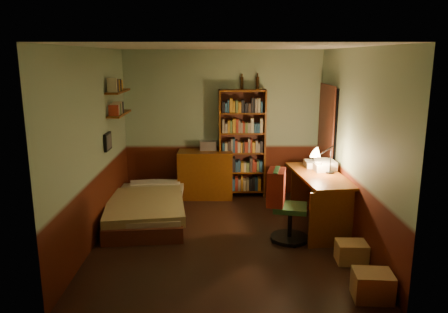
{
  "coord_description": "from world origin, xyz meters",
  "views": [
    {
      "loc": [
        -0.07,
        -5.76,
        2.48
      ],
      "look_at": [
        0.0,
        0.25,
        1.1
      ],
      "focal_mm": 35.0,
      "sensor_mm": 36.0,
      "label": 1
    }
  ],
  "objects_px": {
    "mini_stereo": "(208,145)",
    "desk_lamp": "(331,154)",
    "office_chair": "(290,210)",
    "desk": "(319,200)",
    "cardboard_box_a": "(373,286)",
    "cardboard_box_b": "(351,252)",
    "dresser": "(206,174)",
    "bed": "(147,200)",
    "bookshelf": "(242,144)"
  },
  "relations": [
    {
      "from": "cardboard_box_b",
      "to": "cardboard_box_a",
      "type": "bearing_deg",
      "value": -92.04
    },
    {
      "from": "bed",
      "to": "desk_lamp",
      "type": "distance_m",
      "value": 2.88
    },
    {
      "from": "mini_stereo",
      "to": "cardboard_box_b",
      "type": "bearing_deg",
      "value": -58.47
    },
    {
      "from": "cardboard_box_a",
      "to": "cardboard_box_b",
      "type": "distance_m",
      "value": 0.84
    },
    {
      "from": "mini_stereo",
      "to": "cardboard_box_a",
      "type": "relative_size",
      "value": 0.75
    },
    {
      "from": "bed",
      "to": "bookshelf",
      "type": "relative_size",
      "value": 1.05
    },
    {
      "from": "mini_stereo",
      "to": "cardboard_box_b",
      "type": "distance_m",
      "value": 3.35
    },
    {
      "from": "desk",
      "to": "office_chair",
      "type": "relative_size",
      "value": 1.74
    },
    {
      "from": "bed",
      "to": "bookshelf",
      "type": "xyz_separation_m",
      "value": [
        1.53,
        1.14,
        0.66
      ]
    },
    {
      "from": "bookshelf",
      "to": "desk",
      "type": "distance_m",
      "value": 1.91
    },
    {
      "from": "cardboard_box_b",
      "to": "bookshelf",
      "type": "bearing_deg",
      "value": 114.71
    },
    {
      "from": "desk",
      "to": "cardboard_box_a",
      "type": "relative_size",
      "value": 3.81
    },
    {
      "from": "dresser",
      "to": "bed",
      "type": "bearing_deg",
      "value": -128.83
    },
    {
      "from": "dresser",
      "to": "desk_lamp",
      "type": "distance_m",
      "value": 2.4
    },
    {
      "from": "bed",
      "to": "desk",
      "type": "distance_m",
      "value": 2.62
    },
    {
      "from": "office_chair",
      "to": "cardboard_box_b",
      "type": "xyz_separation_m",
      "value": [
        0.66,
        -0.66,
        -0.3
      ]
    },
    {
      "from": "dresser",
      "to": "mini_stereo",
      "type": "height_order",
      "value": "mini_stereo"
    },
    {
      "from": "desk",
      "to": "office_chair",
      "type": "distance_m",
      "value": 0.71
    },
    {
      "from": "bed",
      "to": "dresser",
      "type": "distance_m",
      "value": 1.37
    },
    {
      "from": "desk",
      "to": "office_chair",
      "type": "height_order",
      "value": "office_chair"
    },
    {
      "from": "mini_stereo",
      "to": "desk",
      "type": "xyz_separation_m",
      "value": [
        1.67,
        -1.53,
        -0.53
      ]
    },
    {
      "from": "bed",
      "to": "cardboard_box_b",
      "type": "xyz_separation_m",
      "value": [
        2.75,
        -1.52,
        -0.17
      ]
    },
    {
      "from": "mini_stereo",
      "to": "desk_lamp",
      "type": "xyz_separation_m",
      "value": [
        1.83,
        -1.48,
        0.17
      ]
    },
    {
      "from": "bookshelf",
      "to": "desk_lamp",
      "type": "height_order",
      "value": "bookshelf"
    },
    {
      "from": "desk",
      "to": "cardboard_box_a",
      "type": "height_order",
      "value": "desk"
    },
    {
      "from": "office_chair",
      "to": "cardboard_box_b",
      "type": "distance_m",
      "value": 0.98
    },
    {
      "from": "desk",
      "to": "cardboard_box_b",
      "type": "bearing_deg",
      "value": -88.87
    },
    {
      "from": "bookshelf",
      "to": "desk_lamp",
      "type": "relative_size",
      "value": 3.32
    },
    {
      "from": "dresser",
      "to": "mini_stereo",
      "type": "relative_size",
      "value": 3.24
    },
    {
      "from": "mini_stereo",
      "to": "office_chair",
      "type": "relative_size",
      "value": 0.34
    },
    {
      "from": "desk",
      "to": "desk_lamp",
      "type": "xyz_separation_m",
      "value": [
        0.16,
        0.05,
        0.69
      ]
    },
    {
      "from": "cardboard_box_b",
      "to": "bed",
      "type": "bearing_deg",
      "value": 151.09
    },
    {
      "from": "dresser",
      "to": "cardboard_box_a",
      "type": "bearing_deg",
      "value": -60.58
    },
    {
      "from": "bed",
      "to": "cardboard_box_b",
      "type": "distance_m",
      "value": 3.15
    },
    {
      "from": "desk_lamp",
      "to": "office_chair",
      "type": "height_order",
      "value": "desk_lamp"
    },
    {
      "from": "bookshelf",
      "to": "desk",
      "type": "xyz_separation_m",
      "value": [
        1.06,
        -1.49,
        -0.56
      ]
    },
    {
      "from": "mini_stereo",
      "to": "desk",
      "type": "distance_m",
      "value": 2.32
    },
    {
      "from": "dresser",
      "to": "cardboard_box_a",
      "type": "xyz_separation_m",
      "value": [
        1.84,
        -3.41,
        -0.28
      ]
    },
    {
      "from": "desk",
      "to": "desk_lamp",
      "type": "relative_size",
      "value": 2.61
    },
    {
      "from": "bed",
      "to": "dresser",
      "type": "relative_size",
      "value": 2.11
    },
    {
      "from": "mini_stereo",
      "to": "dresser",
      "type": "bearing_deg",
      "value": -112.11
    },
    {
      "from": "bookshelf",
      "to": "office_chair",
      "type": "xyz_separation_m",
      "value": [
        0.56,
        -1.99,
        -0.53
      ]
    },
    {
      "from": "mini_stereo",
      "to": "office_chair",
      "type": "xyz_separation_m",
      "value": [
        1.17,
        -2.03,
        -0.5
      ]
    },
    {
      "from": "bookshelf",
      "to": "desk",
      "type": "relative_size",
      "value": 1.27
    },
    {
      "from": "bed",
      "to": "desk",
      "type": "relative_size",
      "value": 1.34
    },
    {
      "from": "bed",
      "to": "mini_stereo",
      "type": "xyz_separation_m",
      "value": [
        0.92,
        1.18,
        0.63
      ]
    },
    {
      "from": "dresser",
      "to": "bookshelf",
      "type": "xyz_separation_m",
      "value": [
        0.65,
        0.08,
        0.53
      ]
    },
    {
      "from": "desk_lamp",
      "to": "cardboard_box_a",
      "type": "height_order",
      "value": "desk_lamp"
    },
    {
      "from": "mini_stereo",
      "to": "cardboard_box_a",
      "type": "xyz_separation_m",
      "value": [
        1.8,
        -3.54,
        -0.78
      ]
    },
    {
      "from": "dresser",
      "to": "mini_stereo",
      "type": "distance_m",
      "value": 0.52
    }
  ]
}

